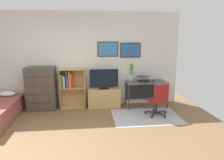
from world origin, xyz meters
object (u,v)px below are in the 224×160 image
(dresser, at_px, (41,88))
(office_chair, at_px, (159,99))
(bookshelf, at_px, (70,85))
(tv_stand, at_px, (104,98))
(computer_mouse, at_px, (153,81))
(laptop, at_px, (144,79))
(television, at_px, (104,79))
(bamboo_vase, at_px, (131,72))
(desk, at_px, (145,86))

(dresser, relative_size, office_chair, 1.39)
(dresser, distance_m, bookshelf, 0.79)
(tv_stand, xyz_separation_m, computer_mouse, (1.41, -0.10, 0.49))
(tv_stand, height_order, office_chair, office_chair)
(laptop, bearing_deg, computer_mouse, -18.91)
(television, height_order, laptop, television)
(tv_stand, distance_m, bamboo_vase, 1.08)
(desk, height_order, laptop, laptop)
(dresser, bearing_deg, desk, -0.01)
(computer_mouse, relative_size, bamboo_vase, 0.21)
(television, bearing_deg, dresser, 179.76)
(laptop, bearing_deg, tv_stand, -176.53)
(laptop, height_order, computer_mouse, laptop)
(tv_stand, bearing_deg, laptop, 0.00)
(bookshelf, bearing_deg, desk, -1.76)
(dresser, bearing_deg, tv_stand, 0.50)
(dresser, relative_size, tv_stand, 1.31)
(dresser, xyz_separation_m, computer_mouse, (3.15, -0.09, 0.16))
(laptop, relative_size, bamboo_vase, 0.80)
(bookshelf, distance_m, computer_mouse, 2.37)
(tv_stand, distance_m, computer_mouse, 1.50)
(computer_mouse, bearing_deg, office_chair, -96.43)
(television, bearing_deg, bamboo_vase, 8.45)
(television, distance_m, laptop, 1.16)
(office_chair, relative_size, laptop, 2.14)
(tv_stand, height_order, computer_mouse, computer_mouse)
(dresser, xyz_separation_m, bookshelf, (0.78, 0.07, 0.06))
(bamboo_vase, bearing_deg, laptop, -15.51)
(laptop, relative_size, computer_mouse, 3.87)
(desk, xyz_separation_m, office_chair, (0.11, -0.87, -0.15))
(bookshelf, height_order, office_chair, bookshelf)
(tv_stand, height_order, television, television)
(television, bearing_deg, office_chair, -33.22)
(bamboo_vase, bearing_deg, office_chair, -62.39)
(computer_mouse, bearing_deg, tv_stand, 175.78)
(dresser, distance_m, tv_stand, 1.77)
(bookshelf, height_order, laptop, bookshelf)
(dresser, height_order, tv_stand, dresser)
(dresser, distance_m, television, 1.75)
(laptop, bearing_deg, desk, -13.80)
(television, relative_size, bamboo_vase, 1.61)
(dresser, relative_size, desk, 1.03)
(tv_stand, bearing_deg, dresser, -179.50)
(laptop, xyz_separation_m, bamboo_vase, (-0.35, 0.10, 0.19))
(desk, bearing_deg, television, -179.69)
(bookshelf, xyz_separation_m, computer_mouse, (2.37, -0.15, 0.10))
(dresser, xyz_separation_m, laptop, (2.89, 0.02, 0.20))
(bookshelf, relative_size, desk, 0.96)
(desk, bearing_deg, laptop, 162.73)
(bookshelf, bearing_deg, office_chair, -22.43)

